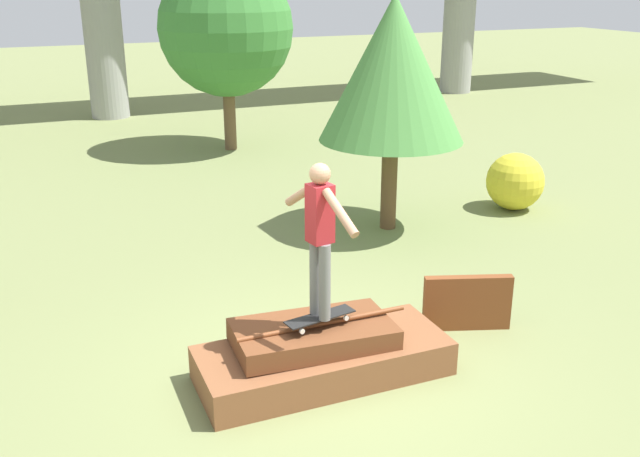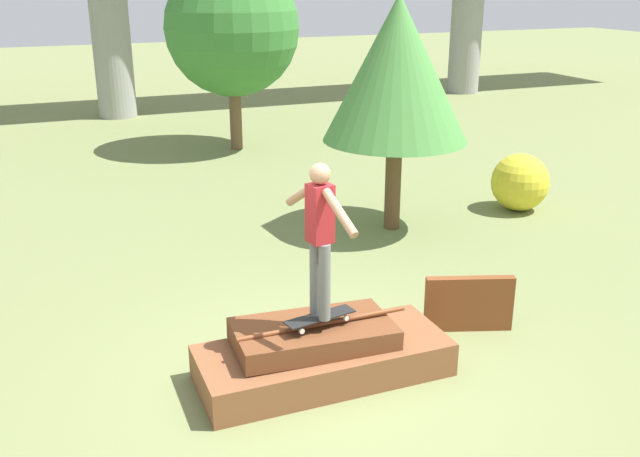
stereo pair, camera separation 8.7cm
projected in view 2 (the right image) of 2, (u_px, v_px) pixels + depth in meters
ground_plane at (324, 376)px, 7.56m from camera, size 80.00×80.00×0.00m
scrap_pile at (321, 354)px, 7.48m from camera, size 2.65×1.08×0.65m
scrap_plank_loose at (469, 304)px, 8.44m from camera, size 1.02×0.47×0.68m
skateboard at (320, 317)px, 7.27m from camera, size 0.78×0.32×0.09m
skater at (320, 230)px, 6.95m from camera, size 0.29×1.23×1.60m
tree_behind_left at (232, 28)px, 16.42m from camera, size 3.12×3.12×4.41m
tree_behind_right at (397, 70)px, 11.10m from camera, size 2.32×2.32×3.76m
bush_yellow_flowering at (520, 182)px, 12.72m from camera, size 1.03×1.03×1.03m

